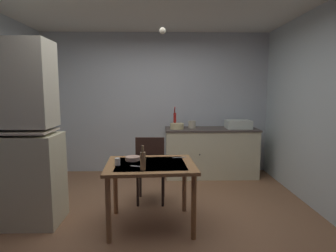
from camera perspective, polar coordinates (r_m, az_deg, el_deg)
name	(u,v)px	position (r m, az deg, el deg)	size (l,w,h in m)	color
ground_plane	(152,217)	(3.67, -3.19, -17.98)	(5.26, 5.26, 0.00)	#906446
wall_back	(156,103)	(5.39, -2.52, 4.62)	(4.36, 0.10, 2.64)	silver
wall_right	(332,111)	(3.91, 30.50, 2.66)	(0.10, 4.12, 2.64)	silver
hutch_cabinet	(13,140)	(3.68, -29.09, -2.59)	(1.03, 0.53, 2.13)	beige
counter_cabinet	(211,152)	(5.21, 8.71, -5.29)	(1.66, 0.64, 0.88)	beige
sink_basin	(238,124)	(5.23, 14.14, 0.37)	(0.44, 0.34, 0.15)	white
hand_pump	(175,119)	(5.09, 1.40, 1.44)	(0.05, 0.27, 0.39)	#B21E19
mixing_bowl_counter	(177,126)	(5.01, 1.85, -0.03)	(0.24, 0.24, 0.10)	beige
stoneware_crock	(192,125)	(5.14, 4.92, 0.30)	(0.14, 0.14, 0.13)	beige
dining_table	(151,172)	(3.25, -3.57, -9.36)	(1.05, 0.88, 0.74)	#9D6D40
chair_far_side	(151,168)	(3.90, -3.58, -8.58)	(0.41, 0.41, 0.95)	#2F241F
serving_bowl_wide	(133,158)	(3.37, -7.21, -6.59)	(0.17, 0.17, 0.05)	tan
teacup_cream	(143,161)	(3.21, -5.14, -7.16)	(0.07, 0.07, 0.06)	beige
teacup_mint	(117,162)	(3.18, -10.28, -7.18)	(0.06, 0.06, 0.08)	white
glass_bottle	(143,161)	(2.93, -5.16, -7.03)	(0.06, 0.06, 0.26)	olive
table_knife	(179,157)	(3.49, 2.30, -6.43)	(0.18, 0.02, 0.01)	silver
teaspoon_near_bowl	(137,166)	(3.11, -6.39, -8.18)	(0.14, 0.02, 0.01)	beige
pendant_bulb	(163,31)	(3.63, -1.11, 18.88)	(0.08, 0.08, 0.08)	#F9EFCC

